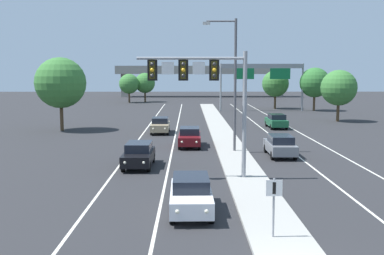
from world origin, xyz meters
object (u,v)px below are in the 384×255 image
object	(u,v)px
tree_far_right_c	(339,88)
street_lamp_median	(232,77)
car_oncoming_white	(191,194)
tree_far_left_b	(145,83)
tree_far_left_c	(129,84)
tree_far_right_a	(275,84)
car_receding_green	(276,121)
car_oncoming_tan	(160,125)
highway_sign_gantry	(262,72)
tree_far_right_b	(315,83)
car_oncoming_darkred	(190,137)
median_sign_post	(274,199)
car_receding_grey	(280,145)
overhead_signal_mast	(207,85)
car_oncoming_black	(139,154)
tree_far_left_a	(60,83)

from	to	relation	value
tree_far_right_c	street_lamp_median	bearing A→B (deg)	-125.09
car_oncoming_white	tree_far_left_b	size ratio (longest dim) A/B	0.75
tree_far_left_c	tree_far_right_a	xyz separation A→B (m)	(26.57, -15.34, 0.43)
car_receding_green	tree_far_right_c	bearing A→B (deg)	36.90
car_oncoming_tan	tree_far_right_a	distance (m)	35.22
car_oncoming_tan	tree_far_right_c	world-z (taller)	tree_far_right_c
tree_far_left_c	car_oncoming_white	bearing A→B (deg)	-80.44
highway_sign_gantry	tree_far_right_b	xyz separation A→B (m)	(8.48, 0.24, -1.67)
car_oncoming_darkred	tree_far_left_b	xyz separation A→B (m)	(-9.07, 56.00, 3.09)
median_sign_post	car_receding_grey	bearing A→B (deg)	77.82
overhead_signal_mast	highway_sign_gantry	size ratio (longest dim) A/B	0.54
tree_far_left_b	highway_sign_gantry	bearing A→B (deg)	-46.27
median_sign_post	street_lamp_median	xyz separation A→B (m)	(0.20, 18.40, 4.21)
car_oncoming_black	car_receding_green	size ratio (longest dim) A/B	1.00
car_oncoming_black	car_oncoming_tan	bearing A→B (deg)	88.64
car_receding_green	tree_far_left_a	size ratio (longest dim) A/B	0.58
car_oncoming_tan	tree_far_right_a	xyz separation A→B (m)	(17.45, 30.40, 3.40)
tree_far_right_a	car_receding_green	bearing A→B (deg)	-100.42
overhead_signal_mast	median_sign_post	xyz separation A→B (m)	(2.08, -9.58, -3.87)
car_oncoming_tan	car_receding_green	distance (m)	13.18
tree_far_left_b	tree_far_right_a	xyz separation A→B (m)	(23.55, -17.25, 0.31)
overhead_signal_mast	highway_sign_gantry	distance (m)	47.43
tree_far_left_b	tree_far_right_b	xyz separation A→B (m)	(29.05, -21.25, 0.58)
overhead_signal_mast	tree_far_right_b	xyz separation A→B (m)	(19.03, 46.48, -0.97)
street_lamp_median	car_oncoming_white	world-z (taller)	street_lamp_median
car_oncoming_darkred	car_oncoming_tan	distance (m)	8.86
car_oncoming_darkred	highway_sign_gantry	size ratio (longest dim) A/B	0.34
tree_far_left_b	car_oncoming_black	bearing A→B (deg)	-84.91
car_oncoming_darkred	tree_far_right_b	xyz separation A→B (m)	(19.98, 34.75, 3.67)
tree_far_right_b	car_receding_green	bearing A→B (deg)	-114.76
car_oncoming_black	tree_far_right_b	xyz separation A→B (m)	(23.34, 42.85, 3.67)
car_oncoming_tan	car_receding_green	bearing A→B (deg)	17.27
car_oncoming_white	highway_sign_gantry	xyz separation A→B (m)	(11.48, 52.30, 5.34)
street_lamp_median	car_oncoming_black	world-z (taller)	street_lamp_median
car_receding_grey	highway_sign_gantry	distance (m)	39.64
car_oncoming_tan	car_receding_grey	xyz separation A→B (m)	(9.63, -12.83, 0.00)
tree_far_left_a	tree_far_left_c	size ratio (longest dim) A/B	1.33
car_receding_grey	tree_far_left_a	distance (m)	25.47
car_receding_green	tree_far_left_c	distance (m)	47.22
tree_far_left_b	street_lamp_median	bearing A→B (deg)	-78.21
tree_far_left_a	tree_far_left_c	xyz separation A→B (m)	(1.46, 43.65, -1.26)
car_oncoming_white	car_oncoming_darkred	size ratio (longest dim) A/B	1.00
highway_sign_gantry	tree_far_left_a	size ratio (longest dim) A/B	1.72
median_sign_post	highway_sign_gantry	xyz separation A→B (m)	(8.47, 55.81, 4.58)
car_receding_grey	highway_sign_gantry	bearing A→B (deg)	82.93
tree_far_right_b	car_oncoming_tan	bearing A→B (deg)	-131.01
car_oncoming_white	tree_far_left_c	world-z (taller)	tree_far_left_c
car_receding_grey	car_oncoming_darkred	bearing A→B (deg)	146.12
tree_far_left_b	car_oncoming_tan	bearing A→B (deg)	-82.71
tree_far_right_a	car_oncoming_tan	bearing A→B (deg)	-119.86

